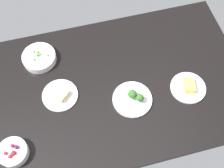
% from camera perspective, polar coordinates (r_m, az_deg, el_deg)
% --- Properties ---
extents(dining_table, '(1.37, 0.83, 0.04)m').
position_cam_1_polar(dining_table, '(1.50, 0.00, -0.73)').
color(dining_table, black).
rests_on(dining_table, ground).
extents(plate_sandwich, '(0.18, 0.18, 0.04)m').
position_cam_1_polar(plate_sandwich, '(1.47, -10.03, -2.05)').
color(plate_sandwich, silver).
rests_on(plate_sandwich, dining_table).
extents(plate_cheese, '(0.18, 0.18, 0.05)m').
position_cam_1_polar(plate_cheese, '(1.52, 14.52, -0.59)').
color(plate_cheese, silver).
rests_on(plate_cheese, dining_table).
extents(plate_broccoli, '(0.19, 0.19, 0.07)m').
position_cam_1_polar(plate_broccoli, '(1.44, 4.04, -2.79)').
color(plate_broccoli, silver).
rests_on(plate_broccoli, dining_table).
extents(bowl_peas, '(0.18, 0.18, 0.05)m').
position_cam_1_polar(bowl_peas, '(1.59, -13.87, 4.98)').
color(bowl_peas, silver).
rests_on(bowl_peas, dining_table).
extents(bowl_berries, '(0.14, 0.14, 0.06)m').
position_cam_1_polar(bowl_berries, '(1.40, -18.56, -12.37)').
color(bowl_berries, silver).
rests_on(bowl_berries, dining_table).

